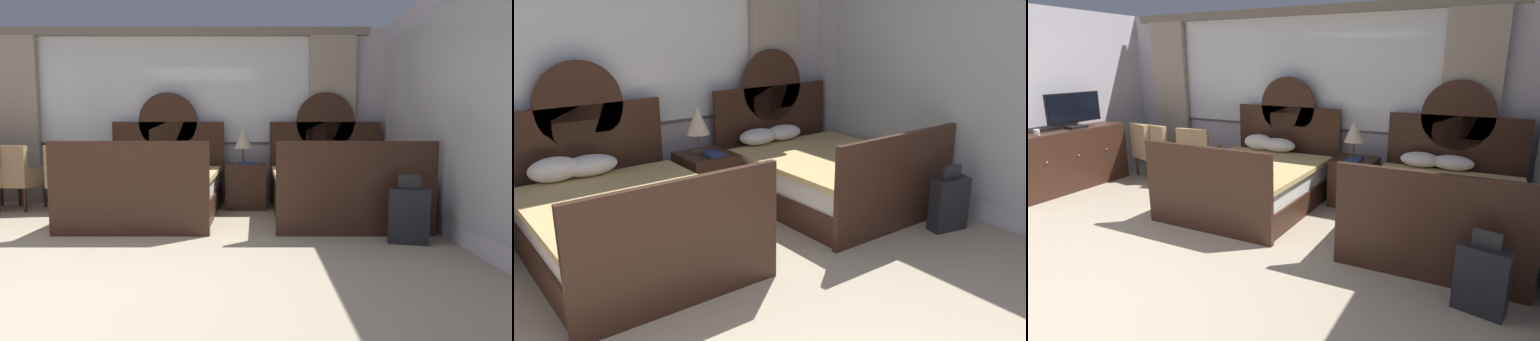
{
  "view_description": "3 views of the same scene",
  "coord_description": "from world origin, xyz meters",
  "views": [
    {
      "loc": [
        1.27,
        -2.76,
        1.12
      ],
      "look_at": [
        1.26,
        2.05,
        0.67
      ],
      "focal_mm": 30.07,
      "sensor_mm": 36.0,
      "label": 1
    },
    {
      "loc": [
        -1.65,
        -1.44,
        2.14
      ],
      "look_at": [
        1.22,
        2.37,
        0.69
      ],
      "focal_mm": 36.73,
      "sensor_mm": 36.0,
      "label": 2
    },
    {
      "loc": [
        2.7,
        -1.8,
        1.92
      ],
      "look_at": [
        0.61,
        2.33,
        0.68
      ],
      "focal_mm": 28.69,
      "sensor_mm": 36.0,
      "label": 3
    }
  ],
  "objects": [
    {
      "name": "table_lamp_on_nightstand",
      "position": [
        1.08,
        3.51,
        1.0
      ],
      "size": [
        0.27,
        0.27,
        0.51
      ],
      "color": "brown",
      "rests_on": "nightstand_between_beds"
    },
    {
      "name": "nightstand_between_beds",
      "position": [
        1.13,
        3.44,
        0.32
      ],
      "size": [
        0.57,
        0.59,
        0.64
      ],
      "color": "#382116",
      "rests_on": "ground_plane"
    },
    {
      "name": "bed_near_mirror",
      "position": [
        2.33,
        2.82,
        0.35
      ],
      "size": [
        1.7,
        2.14,
        1.7
      ],
      "color": "#382116",
      "rests_on": "ground_plane"
    },
    {
      "name": "wall_back_window",
      "position": [
        0.0,
        4.01,
        1.45
      ],
      "size": [
        6.51,
        0.22,
        2.7
      ],
      "color": "silver",
      "rests_on": "ground_plane"
    },
    {
      "name": "book_on_nightstand",
      "position": [
        1.16,
        3.32,
        0.66
      ],
      "size": [
        0.18,
        0.26,
        0.03
      ],
      "color": "navy",
      "rests_on": "nightstand_between_beds"
    },
    {
      "name": "bed_near_window",
      "position": [
        -0.08,
        2.82,
        0.35
      ],
      "size": [
        1.7,
        2.14,
        1.7
      ],
      "color": "#382116",
      "rests_on": "ground_plane"
    },
    {
      "name": "suitcase_on_floor",
      "position": [
        2.78,
        1.44,
        0.28
      ],
      "size": [
        0.41,
        0.25,
        0.69
      ],
      "color": "black",
      "rests_on": "ground_plane"
    },
    {
      "name": "wall_right_mirror",
      "position": [
        3.29,
        1.73,
        1.35
      ],
      "size": [
        0.08,
        4.6,
        2.7
      ],
      "color": "silver",
      "rests_on": "ground_plane"
    }
  ]
}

